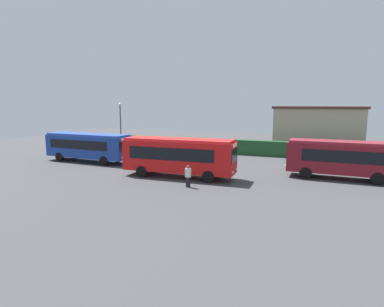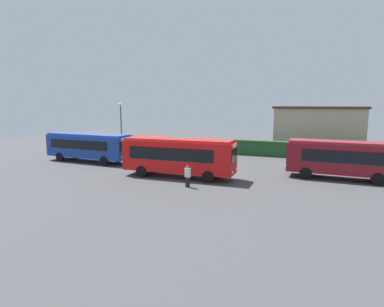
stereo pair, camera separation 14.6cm
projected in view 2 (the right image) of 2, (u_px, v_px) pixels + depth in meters
ground_plane at (203, 175)px, 28.52m from camera, size 84.04×84.04×0.00m
bus_blue at (88, 146)px, 34.68m from camera, size 10.02×2.83×3.06m
bus_red at (179, 155)px, 27.34m from camera, size 9.82×2.73×3.34m
bus_maroon at (341, 158)px, 26.58m from camera, size 8.69×2.56×3.20m
person_left at (188, 176)px, 24.19m from camera, size 0.45×0.37×1.67m
person_center at (302, 160)px, 30.76m from camera, size 0.47×0.51×1.74m
hedge_row at (238, 147)px, 39.96m from camera, size 54.02×1.09×1.83m
depot_building at (318, 129)px, 42.14m from camera, size 10.93×8.21×5.92m
traffic_cone at (295, 162)px, 33.31m from camera, size 0.36×0.36×0.60m
lamppost at (121, 123)px, 40.59m from camera, size 0.36×0.36×6.32m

